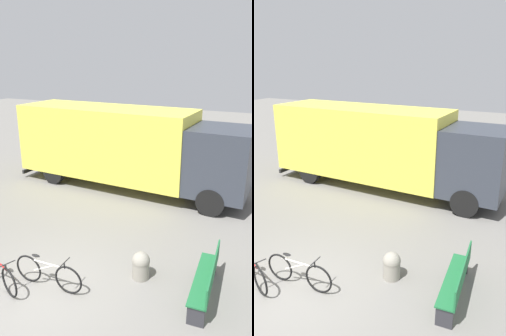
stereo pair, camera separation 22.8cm
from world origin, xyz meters
TOP-DOWN VIEW (x-y plane):
  - ground_plane at (0.00, 0.00)m, footprint 60.00×60.00m
  - delivery_truck at (-1.03, 6.77)m, footprint 9.44×2.72m
  - park_bench at (3.42, 1.52)m, footprint 0.52×2.01m
  - bicycle_middle at (0.07, 0.30)m, footprint 1.77×0.44m
  - bollard_near_bench at (1.85, 1.51)m, footprint 0.43×0.43m

SIDE VIEW (x-z plane):
  - ground_plane at x=0.00m, z-range 0.00..0.00m
  - bollard_near_bench at x=1.85m, z-range 0.01..0.69m
  - bicycle_middle at x=0.07m, z-range -0.02..0.76m
  - park_bench at x=3.42m, z-range 0.04..0.95m
  - delivery_truck at x=-1.03m, z-range 0.17..3.39m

